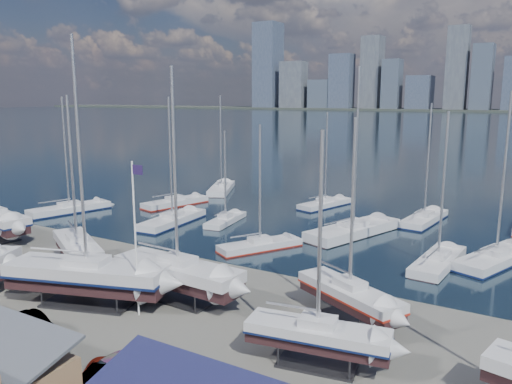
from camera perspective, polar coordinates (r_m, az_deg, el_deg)
The scene contains 21 objects.
ground at distance 38.85m, azimuth -11.11°, elevation -12.27°, with size 1400.00×1400.00×0.00m, color #605E59.
water at distance 337.62m, azimuth 26.78°, elevation 7.03°, with size 1400.00×600.00×0.40m, color #172636.
sailboat_cradle_2 at distance 47.12m, azimuth -19.75°, elevation -5.94°, with size 9.43×6.81×15.29m.
sailboat_cradle_3 at distance 39.10m, azimuth -18.71°, elevation -8.98°, with size 12.54×6.97×19.27m.
sailboat_cradle_4 at distance 38.39m, azimuth -8.93°, elevation -9.05°, with size 10.76×3.48×17.25m.
sailboat_cradle_5 at distance 29.37m, azimuth 7.04°, elevation -15.88°, with size 8.44×3.59×13.42m.
sailboat_cradle_6 at distance 34.97m, azimuth 10.62°, elevation -11.45°, with size 8.59×5.99×13.84m.
sailboat_moored_0 at distance 70.73m, azimuth -20.52°, elevation -1.98°, with size 5.59×11.03×15.88m.
sailboat_moored_1 at distance 71.34m, azimuth -9.20°, elevation -1.32°, with size 5.14×10.25×14.77m.
sailboat_moored_2 at distance 81.00m, azimuth -3.97°, elevation 0.24°, with size 7.33×10.92×16.13m.
sailboat_moored_3 at distance 61.07m, azimuth -9.53°, elevation -3.38°, with size 3.80×10.82×15.87m.
sailboat_moored_4 at distance 60.85m, azimuth -3.48°, elevation -3.28°, with size 3.35×8.02×11.74m.
sailboat_moored_5 at distance 70.23m, azimuth 7.90°, elevation -1.48°, with size 5.02×9.55×13.74m.
sailboat_moored_6 at distance 50.42m, azimuth 0.45°, elevation -6.26°, with size 6.49×8.81×13.09m.
sailboat_moored_7 at distance 56.46m, azimuth 11.05°, elevation -4.58°, with size 7.41×13.15×19.14m.
sailboat_moored_8 at distance 64.32m, azimuth 18.66°, elevation -3.09°, with size 3.89×10.34×15.10m.
sailboat_moored_9 at distance 48.49m, azimuth 20.07°, elevation -7.62°, with size 3.42×9.82×14.57m.
sailboat_moored_10 at distance 51.30m, azimuth 25.73°, elevation -7.06°, with size 6.65×11.33×16.36m.
car_b at distance 35.78m, azimuth -24.21°, elevation -13.85°, with size 1.56×4.48×1.48m, color gray.
car_d at distance 29.31m, azimuth -16.34°, elevation -19.11°, with size 1.90×4.67×1.35m, color gray.
flagpole at distance 34.97m, azimuth -13.58°, elevation -4.20°, with size 0.97×0.12×10.91m.
Camera 1 is at (24.19, -36.41, 15.07)m, focal length 35.00 mm.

